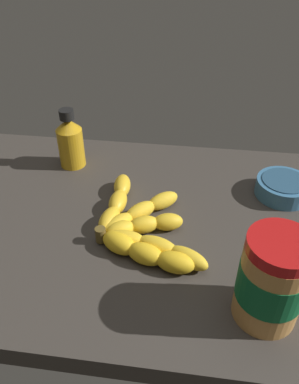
# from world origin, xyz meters

# --- Properties ---
(ground_plane) EXTENTS (0.88, 0.61, 0.04)m
(ground_plane) POSITION_xyz_m (0.00, 0.00, -0.02)
(ground_plane) COLOR #38332D
(banana_bunch) EXTENTS (0.22, 0.27, 0.04)m
(banana_bunch) POSITION_xyz_m (-0.01, 0.04, 0.02)
(banana_bunch) COLOR yellow
(banana_bunch) RESTS_ON ground_plane
(peanut_butter_jar) EXTENTS (0.10, 0.10, 0.15)m
(peanut_butter_jar) POSITION_xyz_m (-0.23, 0.19, 0.08)
(peanut_butter_jar) COLOR #BF8442
(peanut_butter_jar) RESTS_ON ground_plane
(honey_bottle) EXTENTS (0.06, 0.06, 0.14)m
(honey_bottle) POSITION_xyz_m (0.19, -0.18, 0.06)
(honey_bottle) COLOR gold
(honey_bottle) RESTS_ON ground_plane
(small_bowl) EXTENTS (0.12, 0.12, 0.04)m
(small_bowl) POSITION_xyz_m (-0.30, -0.12, 0.02)
(small_bowl) COLOR teal
(small_bowl) RESTS_ON ground_plane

